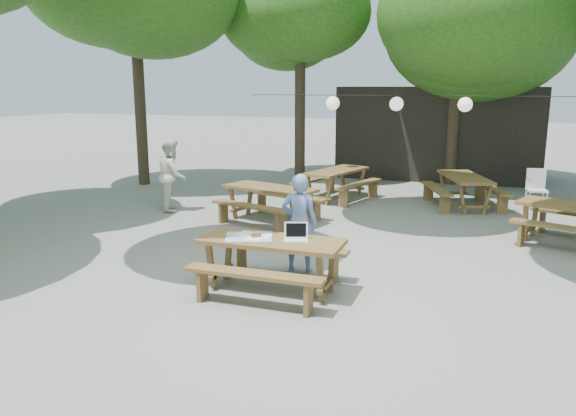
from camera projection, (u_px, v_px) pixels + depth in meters
The scene contains 12 objects.
ground at pixel (343, 275), 8.57m from camera, with size 80.00×80.00×0.00m, color slate.
pavilion at pixel (439, 132), 17.78m from camera, with size 6.00×3.00×2.80m, color black.
main_picnic_table at pixel (271, 264), 7.88m from camera, with size 2.00×1.58×0.75m.
picnic_table_nw at pixel (270, 204), 11.88m from camera, with size 2.28×2.06×0.75m.
picnic_table_far_w at pixel (336, 184), 14.26m from camera, with size 2.05×2.27×0.75m.
picnic_table_far_e at pixel (464, 191), 13.32m from camera, with size 2.13×2.32×0.75m.
woman at pixel (299, 223), 8.63m from camera, with size 0.56×0.37×1.54m, color #718BCE.
second_person at pixel (172, 175), 12.90m from camera, with size 0.81×0.63×1.66m, color white.
plastic_chair at pixel (536, 196), 13.37m from camera, with size 0.50×0.50×0.90m.
laptop at pixel (296, 236), 7.76m from camera, with size 0.40×0.35×0.24m.
tabletop_clutter at pixel (251, 236), 7.91m from camera, with size 0.81×0.75×0.08m.
paper_lanterns at pixel (397, 104), 13.65m from camera, with size 9.00×0.34×0.38m.
Camera 1 is at (1.93, -7.97, 2.85)m, focal length 35.00 mm.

